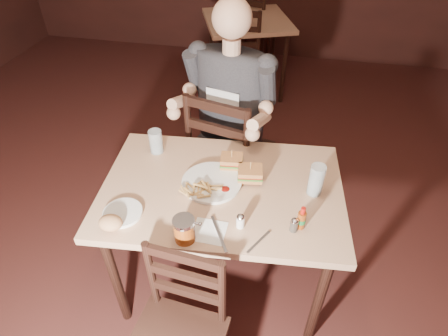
% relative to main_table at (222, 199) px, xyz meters
% --- Properties ---
extents(room_shell, '(7.00, 7.00, 7.00)m').
position_rel_main_table_xyz_m(room_shell, '(-0.27, -0.10, 0.71)').
color(room_shell, black).
rests_on(room_shell, ground).
extents(main_table, '(1.24, 0.88, 0.77)m').
position_rel_main_table_xyz_m(main_table, '(0.00, 0.00, 0.00)').
color(main_table, tan).
rests_on(main_table, ground).
extents(bg_table, '(1.03, 1.03, 0.77)m').
position_rel_main_table_xyz_m(bg_table, '(-0.25, 2.40, -0.01)').
color(bg_table, tan).
rests_on(bg_table, ground).
extents(chair_far, '(0.56, 0.60, 1.00)m').
position_rel_main_table_xyz_m(chair_far, '(-0.07, 0.61, -0.19)').
color(chair_far, black).
rests_on(chair_far, ground).
extents(bg_chair_far, '(0.57, 0.60, 0.99)m').
position_rel_main_table_xyz_m(bg_chair_far, '(-0.25, 2.95, -0.19)').
color(bg_chair_far, black).
rests_on(bg_chair_far, ground).
extents(bg_chair_near, '(0.49, 0.52, 0.96)m').
position_rel_main_table_xyz_m(bg_chair_near, '(-0.25, 1.85, -0.21)').
color(bg_chair_near, black).
rests_on(bg_chair_near, ground).
extents(diner, '(0.65, 0.56, 0.97)m').
position_rel_main_table_xyz_m(diner, '(-0.08, 0.56, 0.31)').
color(diner, '#313237').
rests_on(diner, chair_far).
extents(dinner_plate, '(0.31, 0.31, 0.02)m').
position_rel_main_table_xyz_m(dinner_plate, '(-0.05, 0.01, 0.09)').
color(dinner_plate, white).
rests_on(dinner_plate, main_table).
extents(sandwich_left, '(0.12, 0.10, 0.10)m').
position_rel_main_table_xyz_m(sandwich_left, '(0.02, 0.15, 0.15)').
color(sandwich_left, tan).
rests_on(sandwich_left, dinner_plate).
extents(sandwich_right, '(0.13, 0.11, 0.10)m').
position_rel_main_table_xyz_m(sandwich_right, '(0.13, 0.08, 0.15)').
color(sandwich_right, tan).
rests_on(sandwich_right, dinner_plate).
extents(fries_pile, '(0.25, 0.18, 0.04)m').
position_rel_main_table_xyz_m(fries_pile, '(-0.09, -0.07, 0.12)').
color(fries_pile, tan).
rests_on(fries_pile, dinner_plate).
extents(ketchup_dollop, '(0.05, 0.05, 0.01)m').
position_rel_main_table_xyz_m(ketchup_dollop, '(0.02, -0.03, 0.11)').
color(ketchup_dollop, maroon).
rests_on(ketchup_dollop, dinner_plate).
extents(glass_left, '(0.08, 0.08, 0.13)m').
position_rel_main_table_xyz_m(glass_left, '(-0.41, 0.21, 0.15)').
color(glass_left, silver).
rests_on(glass_left, main_table).
extents(glass_right, '(0.08, 0.08, 0.16)m').
position_rel_main_table_xyz_m(glass_right, '(0.44, 0.05, 0.17)').
color(glass_right, silver).
rests_on(glass_right, main_table).
extents(hot_sauce, '(0.04, 0.04, 0.12)m').
position_rel_main_table_xyz_m(hot_sauce, '(0.39, -0.18, 0.14)').
color(hot_sauce, '#82370F').
rests_on(hot_sauce, main_table).
extents(salt_shaker, '(0.04, 0.04, 0.07)m').
position_rel_main_table_xyz_m(salt_shaker, '(0.13, -0.23, 0.12)').
color(salt_shaker, white).
rests_on(salt_shaker, main_table).
extents(pepper_shaker, '(0.04, 0.04, 0.06)m').
position_rel_main_table_xyz_m(pepper_shaker, '(0.36, -0.20, 0.12)').
color(pepper_shaker, '#38332D').
rests_on(pepper_shaker, main_table).
extents(syrup_dispenser, '(0.10, 0.10, 0.12)m').
position_rel_main_table_xyz_m(syrup_dispenser, '(-0.09, -0.34, 0.14)').
color(syrup_dispenser, '#82370F').
rests_on(syrup_dispenser, main_table).
extents(napkin, '(0.15, 0.14, 0.00)m').
position_rel_main_table_xyz_m(napkin, '(0.00, -0.29, 0.09)').
color(napkin, white).
rests_on(napkin, main_table).
extents(knife, '(0.11, 0.19, 0.00)m').
position_rel_main_table_xyz_m(knife, '(0.05, -0.29, 0.09)').
color(knife, silver).
rests_on(knife, napkin).
extents(fork, '(0.08, 0.14, 0.00)m').
position_rel_main_table_xyz_m(fork, '(0.22, -0.30, 0.09)').
color(fork, silver).
rests_on(fork, napkin).
extents(side_plate, '(0.19, 0.19, 0.01)m').
position_rel_main_table_xyz_m(side_plate, '(-0.40, -0.27, 0.09)').
color(side_plate, white).
rests_on(side_plate, main_table).
extents(bread_roll, '(0.11, 0.09, 0.06)m').
position_rel_main_table_xyz_m(bread_roll, '(-0.41, -0.36, 0.13)').
color(bread_roll, tan).
rests_on(bread_roll, side_plate).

